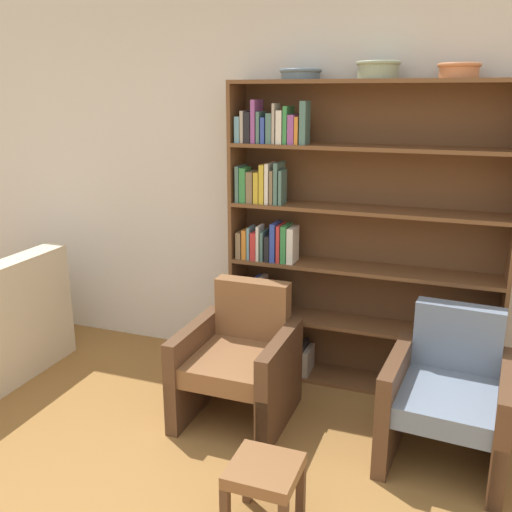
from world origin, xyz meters
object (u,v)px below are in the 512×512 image
at_px(bookshelf, 337,242).
at_px(footstool, 264,478).
at_px(bowl_cream, 378,69).
at_px(bowl_copper, 301,73).
at_px(bowl_terracotta, 459,70).
at_px(armchair_cushioned, 449,396).
at_px(armchair_leather, 240,360).

bearing_deg(bookshelf, footstool, -88.48).
bearing_deg(bowl_cream, bookshelf, 176.02).
height_order(bowl_copper, footstool, bowl_copper).
bearing_deg(bowl_terracotta, bookshelf, 178.75).
xyz_separation_m(bowl_cream, armchair_cushioned, (0.59, -0.66, -1.72)).
bearing_deg(bowl_cream, footstool, -96.28).
xyz_separation_m(armchair_cushioned, footstool, (-0.76, -0.88, -0.10)).
xyz_separation_m(armchair_leather, armchair_cushioned, (1.23, -0.00, 0.00)).
xyz_separation_m(bowl_copper, bowl_cream, (0.48, -0.00, 0.02)).
xyz_separation_m(bookshelf, bowl_terracotta, (0.67, -0.01, 1.09)).
relative_size(bookshelf, footstool, 6.08).
relative_size(bowl_cream, armchair_leather, 0.33).
bearing_deg(bowl_copper, armchair_leather, -103.64).
bearing_deg(bookshelf, armchair_cushioned, -40.40).
bearing_deg(bowl_cream, armchair_cushioned, -48.55).
height_order(bookshelf, bowl_copper, bowl_copper).
bearing_deg(footstool, bowl_terracotta, 67.72).
height_order(bowl_terracotta, armchair_leather, bowl_terracotta).
bearing_deg(bowl_copper, armchair_cushioned, -31.82).
relative_size(bowl_copper, armchair_leather, 0.33).
distance_m(armchair_leather, armchair_cushioned, 1.23).
height_order(bowl_cream, armchair_cushioned, bowl_cream).
height_order(bowl_copper, armchair_cushioned, bowl_copper).
height_order(bowl_cream, bowl_terracotta, bowl_cream).
height_order(bookshelf, armchair_cushioned, bookshelf).
bearing_deg(bowl_terracotta, footstool, -112.28).
bearing_deg(bookshelf, bowl_terracotta, -1.25).
height_order(bookshelf, bowl_terracotta, bowl_terracotta).
distance_m(armchair_leather, footstool, 1.00).
distance_m(bookshelf, armchair_cushioned, 1.22).
distance_m(bowl_copper, bowl_cream, 0.48).
height_order(bookshelf, footstool, bookshelf).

